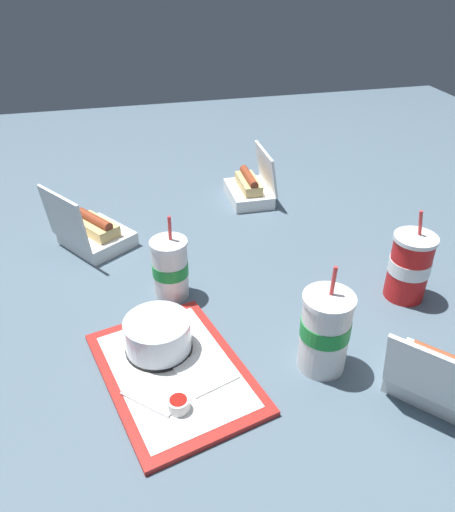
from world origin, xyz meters
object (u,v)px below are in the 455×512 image
(cake_container, at_px, (158,336))
(soda_cup_front, at_px, (170,268))
(clamshell_hotdog_right, at_px, (93,233))
(clamshell_hotdog_center, at_px, (447,381))
(clamshell_hotdog_left, at_px, (251,188))
(plastic_fork, at_px, (145,403))
(ketchup_cup, at_px, (179,404))
(soda_cup_corner, at_px, (409,266))
(soda_cup_right, at_px, (325,331))
(food_tray, at_px, (174,372))

(cake_container, xyz_separation_m, soda_cup_front, (0.20, -0.06, 0.03))
(cake_container, height_order, clamshell_hotdog_right, clamshell_hotdog_right)
(clamshell_hotdog_center, bearing_deg, cake_container, 64.36)
(cake_container, distance_m, clamshell_hotdog_left, 0.76)
(plastic_fork, bearing_deg, soda_cup_front, -62.48)
(clamshell_hotdog_center, relative_size, soda_cup_front, 1.25)
(plastic_fork, bearing_deg, cake_container, -63.14)
(ketchup_cup, xyz_separation_m, soda_cup_corner, (0.22, -0.59, 0.06))
(clamshell_hotdog_right, xyz_separation_m, soda_cup_right, (-0.58, -0.44, 0.05))
(food_tray, xyz_separation_m, cake_container, (0.07, 0.02, 0.04))
(plastic_fork, xyz_separation_m, clamshell_hotdog_left, (0.79, -0.43, 0.03))
(cake_container, height_order, soda_cup_front, soda_cup_front)
(cake_container, xyz_separation_m, ketchup_cup, (-0.17, -0.01, -0.02))
(clamshell_hotdog_right, relative_size, clamshell_hotdog_left, 1.29)
(ketchup_cup, bearing_deg, soda_cup_front, -6.43)
(plastic_fork, height_order, soda_cup_right, soda_cup_right)
(cake_container, height_order, soda_cup_right, soda_cup_right)
(cake_container, distance_m, plastic_fork, 0.15)
(soda_cup_corner, bearing_deg, soda_cup_right, 120.67)
(cake_container, relative_size, soda_cup_front, 0.66)
(food_tray, bearing_deg, clamshell_hotdog_center, -109.91)
(clamshell_hotdog_left, bearing_deg, soda_cup_front, 144.20)
(plastic_fork, distance_m, soda_cup_corner, 0.68)
(clamshell_hotdog_left, xyz_separation_m, soda_cup_corner, (-0.60, -0.21, 0.04))
(clamshell_hotdog_left, relative_size, clamshell_hotdog_center, 0.72)
(food_tray, bearing_deg, soda_cup_right, -98.39)
(ketchup_cup, relative_size, plastic_fork, 0.36)
(clamshell_hotdog_left, xyz_separation_m, soda_cup_right, (-0.77, 0.07, 0.05))
(food_tray, distance_m, soda_cup_front, 0.28)
(food_tray, height_order, clamshell_hotdog_left, clamshell_hotdog_left)
(food_tray, bearing_deg, soda_cup_front, -7.43)
(cake_container, distance_m, clamshell_hotdog_right, 0.49)
(food_tray, distance_m, soda_cup_corner, 0.60)
(clamshell_hotdog_right, bearing_deg, soda_cup_front, -147.23)
(food_tray, distance_m, soda_cup_right, 0.31)
(food_tray, bearing_deg, ketchup_cup, 176.28)
(soda_cup_front, relative_size, soda_cup_right, 0.90)
(food_tray, bearing_deg, soda_cup_corner, -77.71)
(clamshell_hotdog_right, relative_size, clamshell_hotdog_center, 0.93)
(ketchup_cup, bearing_deg, plastic_fork, 66.43)
(food_tray, height_order, clamshell_hotdog_right, clamshell_hotdog_right)
(ketchup_cup, height_order, soda_cup_right, soda_cup_right)
(food_tray, relative_size, cake_container, 3.04)
(soda_cup_front, distance_m, soda_cup_right, 0.40)
(soda_cup_front, bearing_deg, cake_container, 164.16)
(clamshell_hotdog_center, height_order, soda_cup_corner, soda_cup_corner)
(food_tray, height_order, clamshell_hotdog_center, clamshell_hotdog_center)
(cake_container, relative_size, clamshell_hotdog_right, 0.56)
(cake_container, xyz_separation_m, clamshell_hotdog_center, (-0.24, -0.51, -0.01))
(food_tray, distance_m, clamshell_hotdog_left, 0.81)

